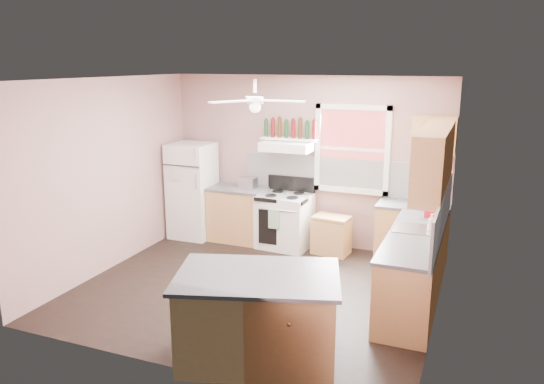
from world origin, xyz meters
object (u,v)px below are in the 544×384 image
at_px(toaster, 248,183).
at_px(cart, 331,236).
at_px(refrigerator, 192,191).
at_px(stove, 285,221).
at_px(island, 258,319).

relative_size(toaster, cart, 0.51).
relative_size(refrigerator, stove, 1.85).
height_order(refrigerator, toaster, refrigerator).
xyz_separation_m(cart, island, (0.13, -3.17, 0.16)).
xyz_separation_m(toaster, island, (1.57, -3.24, -0.56)).
bearing_deg(toaster, refrigerator, -165.25).
height_order(refrigerator, cart, refrigerator).
bearing_deg(cart, island, -80.40).
relative_size(toaster, stove, 0.33).
height_order(toaster, island, toaster).
xyz_separation_m(toaster, cart, (1.44, -0.07, -0.72)).
height_order(stove, cart, stove).
bearing_deg(refrigerator, cart, 0.45).
bearing_deg(toaster, island, -56.06).
height_order(cart, island, island).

